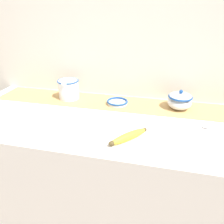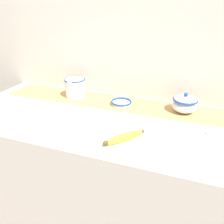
{
  "view_description": "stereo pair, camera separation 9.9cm",
  "coord_description": "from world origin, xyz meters",
  "px_view_note": "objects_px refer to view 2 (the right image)",
  "views": [
    {
      "loc": [
        0.21,
        -0.89,
        1.4
      ],
      "look_at": [
        0.0,
        -0.03,
        0.96
      ],
      "focal_mm": 35.0,
      "sensor_mm": 36.0,
      "label": 1
    },
    {
      "loc": [
        0.3,
        -0.87,
        1.4
      ],
      "look_at": [
        0.0,
        -0.03,
        0.96
      ],
      "focal_mm": 35.0,
      "sensor_mm": 36.0,
      "label": 2
    }
  ],
  "objects_px": {
    "small_dish": "(121,102)",
    "spoon": "(206,132)",
    "cream_pitcher": "(75,87)",
    "banana": "(124,137)",
    "sugar_bowl": "(185,104)"
  },
  "relations": [
    {
      "from": "cream_pitcher",
      "to": "sugar_bowl",
      "type": "height_order",
      "value": "cream_pitcher"
    },
    {
      "from": "sugar_bowl",
      "to": "small_dish",
      "type": "bearing_deg",
      "value": -177.19
    },
    {
      "from": "sugar_bowl",
      "to": "spoon",
      "type": "height_order",
      "value": "sugar_bowl"
    },
    {
      "from": "small_dish",
      "to": "spoon",
      "type": "height_order",
      "value": "small_dish"
    },
    {
      "from": "banana",
      "to": "spoon",
      "type": "bearing_deg",
      "value": 28.85
    },
    {
      "from": "small_dish",
      "to": "spoon",
      "type": "bearing_deg",
      "value": -20.49
    },
    {
      "from": "cream_pitcher",
      "to": "small_dish",
      "type": "xyz_separation_m",
      "value": [
        0.29,
        -0.02,
        -0.05
      ]
    },
    {
      "from": "banana",
      "to": "cream_pitcher",
      "type": "bearing_deg",
      "value": 139.17
    },
    {
      "from": "spoon",
      "to": "small_dish",
      "type": "bearing_deg",
      "value": 151.59
    },
    {
      "from": "sugar_bowl",
      "to": "small_dish",
      "type": "distance_m",
      "value": 0.33
    },
    {
      "from": "small_dish",
      "to": "banana",
      "type": "bearing_deg",
      "value": -70.68
    },
    {
      "from": "cream_pitcher",
      "to": "spoon",
      "type": "relative_size",
      "value": 0.92
    },
    {
      "from": "cream_pitcher",
      "to": "banana",
      "type": "bearing_deg",
      "value": -40.83
    },
    {
      "from": "small_dish",
      "to": "spoon",
      "type": "relative_size",
      "value": 0.76
    },
    {
      "from": "small_dish",
      "to": "banana",
      "type": "distance_m",
      "value": 0.35
    }
  ]
}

